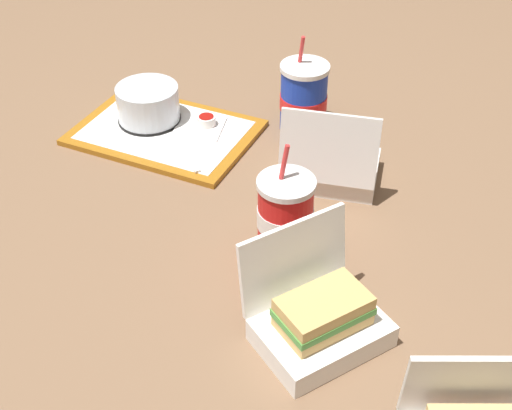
{
  "coord_description": "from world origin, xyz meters",
  "views": [
    {
      "loc": [
        -0.41,
        0.88,
        0.82
      ],
      "look_at": [
        -0.04,
        -0.04,
        0.05
      ],
      "focal_mm": 50.0,
      "sensor_mm": 36.0,
      "label": 1
    }
  ],
  "objects_px": {
    "clamshell_hotdog_front": "(331,163)",
    "soda_cup_front": "(304,98)",
    "cake_container": "(148,105)",
    "plastic_fork": "(186,158)",
    "clamshell_sandwich_corner": "(319,318)",
    "soda_cup_center": "(285,220)",
    "food_tray": "(165,132)",
    "ketchup_cup": "(206,121)"
  },
  "relations": [
    {
      "from": "clamshell_sandwich_corner",
      "to": "soda_cup_front",
      "type": "xyz_separation_m",
      "value": [
        0.21,
        -0.56,
        0.03
      ]
    },
    {
      "from": "clamshell_sandwich_corner",
      "to": "soda_cup_center",
      "type": "xyz_separation_m",
      "value": [
        0.11,
        -0.15,
        0.04
      ]
    },
    {
      "from": "clamshell_sandwich_corner",
      "to": "clamshell_hotdog_front",
      "type": "distance_m",
      "value": 0.41
    },
    {
      "from": "ketchup_cup",
      "to": "plastic_fork",
      "type": "xyz_separation_m",
      "value": [
        -0.01,
        0.13,
        -0.01
      ]
    },
    {
      "from": "food_tray",
      "to": "ketchup_cup",
      "type": "distance_m",
      "value": 0.09
    },
    {
      "from": "plastic_fork",
      "to": "soda_cup_front",
      "type": "relative_size",
      "value": 0.52
    },
    {
      "from": "plastic_fork",
      "to": "cake_container",
      "type": "bearing_deg",
      "value": -0.23
    },
    {
      "from": "ketchup_cup",
      "to": "plastic_fork",
      "type": "relative_size",
      "value": 0.36
    },
    {
      "from": "food_tray",
      "to": "clamshell_hotdog_front",
      "type": "height_order",
      "value": "clamshell_hotdog_front"
    },
    {
      "from": "clamshell_sandwich_corner",
      "to": "clamshell_hotdog_front",
      "type": "relative_size",
      "value": 1.21
    },
    {
      "from": "clamshell_sandwich_corner",
      "to": "food_tray",
      "type": "bearing_deg",
      "value": -41.56
    },
    {
      "from": "clamshell_hotdog_front",
      "to": "soda_cup_center",
      "type": "height_order",
      "value": "soda_cup_center"
    },
    {
      "from": "cake_container",
      "to": "plastic_fork",
      "type": "bearing_deg",
      "value": 142.6
    },
    {
      "from": "plastic_fork",
      "to": "clamshell_sandwich_corner",
      "type": "xyz_separation_m",
      "value": [
        -0.39,
        0.34,
        0.03
      ]
    },
    {
      "from": "clamshell_hotdog_front",
      "to": "food_tray",
      "type": "bearing_deg",
      "value": -4.3
    },
    {
      "from": "soda_cup_center",
      "to": "plastic_fork",
      "type": "bearing_deg",
      "value": -34.15
    },
    {
      "from": "plastic_fork",
      "to": "soda_cup_center",
      "type": "bearing_deg",
      "value": -176.98
    },
    {
      "from": "food_tray",
      "to": "plastic_fork",
      "type": "relative_size",
      "value": 3.49
    },
    {
      "from": "clamshell_sandwich_corner",
      "to": "soda_cup_front",
      "type": "distance_m",
      "value": 0.6
    },
    {
      "from": "food_tray",
      "to": "soda_cup_center",
      "type": "xyz_separation_m",
      "value": [
        -0.37,
        0.27,
        0.08
      ]
    },
    {
      "from": "cake_container",
      "to": "ketchup_cup",
      "type": "height_order",
      "value": "cake_container"
    },
    {
      "from": "clamshell_sandwich_corner",
      "to": "clamshell_hotdog_front",
      "type": "xyz_separation_m",
      "value": [
        0.1,
        -0.4,
        -0.0
      ]
    },
    {
      "from": "ketchup_cup",
      "to": "soda_cup_center",
      "type": "bearing_deg",
      "value": 132.53
    },
    {
      "from": "cake_container",
      "to": "soda_cup_front",
      "type": "distance_m",
      "value": 0.33
    },
    {
      "from": "ketchup_cup",
      "to": "soda_cup_center",
      "type": "height_order",
      "value": "soda_cup_center"
    },
    {
      "from": "clamshell_sandwich_corner",
      "to": "soda_cup_center",
      "type": "bearing_deg",
      "value": -54.31
    },
    {
      "from": "food_tray",
      "to": "plastic_fork",
      "type": "height_order",
      "value": "plastic_fork"
    },
    {
      "from": "plastic_fork",
      "to": "ketchup_cup",
      "type": "bearing_deg",
      "value": -46.94
    },
    {
      "from": "food_tray",
      "to": "soda_cup_center",
      "type": "relative_size",
      "value": 1.72
    },
    {
      "from": "ketchup_cup",
      "to": "soda_cup_front",
      "type": "distance_m",
      "value": 0.21
    },
    {
      "from": "clamshell_hotdog_front",
      "to": "soda_cup_front",
      "type": "distance_m",
      "value": 0.2
    },
    {
      "from": "ketchup_cup",
      "to": "clamshell_sandwich_corner",
      "type": "bearing_deg",
      "value": 130.47
    },
    {
      "from": "clamshell_sandwich_corner",
      "to": "soda_cup_center",
      "type": "distance_m",
      "value": 0.19
    },
    {
      "from": "food_tray",
      "to": "plastic_fork",
      "type": "xyz_separation_m",
      "value": [
        -0.09,
        0.08,
        0.01
      ]
    },
    {
      "from": "ketchup_cup",
      "to": "soda_cup_center",
      "type": "relative_size",
      "value": 0.18
    },
    {
      "from": "ketchup_cup",
      "to": "soda_cup_front",
      "type": "relative_size",
      "value": 0.19
    },
    {
      "from": "soda_cup_front",
      "to": "soda_cup_center",
      "type": "distance_m",
      "value": 0.42
    },
    {
      "from": "soda_cup_front",
      "to": "soda_cup_center",
      "type": "bearing_deg",
      "value": 104.54
    },
    {
      "from": "soda_cup_front",
      "to": "ketchup_cup",
      "type": "bearing_deg",
      "value": 25.86
    },
    {
      "from": "food_tray",
      "to": "clamshell_hotdog_front",
      "type": "relative_size",
      "value": 1.92
    },
    {
      "from": "cake_container",
      "to": "soda_cup_front",
      "type": "bearing_deg",
      "value": -160.0
    },
    {
      "from": "soda_cup_center",
      "to": "clamshell_hotdog_front",
      "type": "bearing_deg",
      "value": -91.36
    }
  ]
}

